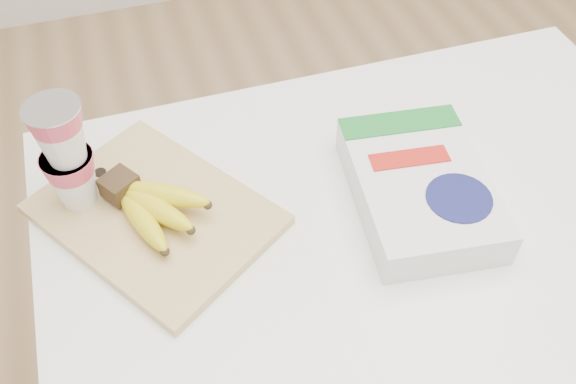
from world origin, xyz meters
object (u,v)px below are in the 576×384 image
Objects in this scene: cutting_board at (155,214)px; bananas at (150,205)px; table at (365,339)px; cereal_box at (420,187)px; yogurt_stack at (66,153)px.

cutting_board is 0.03m from bananas.
cereal_box is at bearing 5.69° from table.
bananas reaches higher than table.
table is 5.72× the size of yogurt_stack.
yogurt_stack is (-0.10, 0.06, 0.11)m from cutting_board.
table is at bearing -18.68° from yogurt_stack.
yogurt_stack is (-0.10, 0.06, 0.08)m from bananas.
table is 0.69m from yogurt_stack.
yogurt_stack reaches higher than table.
bananas reaches higher than cutting_board.
yogurt_stack is 0.60× the size of cereal_box.
table is at bearing -14.14° from bananas.
bananas is at bearing 165.86° from table.
cutting_board is 1.12× the size of cereal_box.
bananas is at bearing -32.91° from yogurt_stack.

